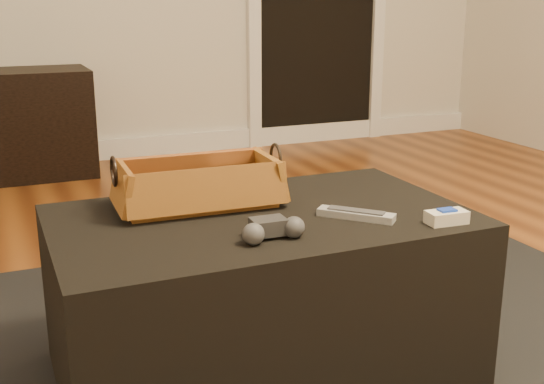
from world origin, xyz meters
name	(u,v)px	position (x,y,z in m)	size (l,w,h in m)	color
floor	(338,381)	(0.00, 0.00, -0.01)	(5.00, 5.50, 0.01)	brown
baseboard	(124,148)	(0.00, 2.73, 0.06)	(5.00, 0.04, 0.12)	white
area_rug	(269,380)	(-0.17, 0.06, 0.01)	(2.60, 2.00, 0.01)	black
ottoman	(262,294)	(-0.17, 0.11, 0.22)	(1.00, 0.60, 0.42)	black
tv_remote	(193,198)	(-0.30, 0.22, 0.46)	(0.22, 0.05, 0.02)	black
cloth_bundle	(237,181)	(-0.17, 0.26, 0.48)	(0.12, 0.08, 0.06)	tan
wicker_basket	(199,187)	(-0.28, 0.23, 0.48)	(0.43, 0.23, 0.15)	#A35F24
game_controller	(272,229)	(-0.21, -0.07, 0.46)	(0.15, 0.08, 0.05)	#28292B
silver_remote	(356,214)	(0.03, -0.01, 0.44)	(0.16, 0.16, 0.02)	#B2B6BA
cream_gadget	(447,217)	(0.21, -0.12, 0.45)	(0.10, 0.05, 0.04)	silver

